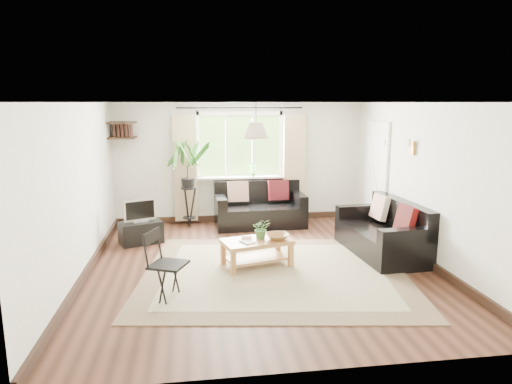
{
  "coord_description": "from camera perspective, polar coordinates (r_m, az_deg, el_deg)",
  "views": [
    {
      "loc": [
        -0.95,
        -6.4,
        2.4
      ],
      "look_at": [
        0.0,
        0.4,
        1.05
      ],
      "focal_mm": 32.0,
      "sensor_mm": 36.0,
      "label": 1
    }
  ],
  "objects": [
    {
      "name": "sofa_back",
      "position": [
        8.97,
        0.49,
        -1.7
      ],
      "size": [
        1.77,
        0.93,
        0.82
      ],
      "primitive_type": null,
      "rotation": [
        0.0,
        0.0,
        0.03
      ],
      "color": "black",
      "rests_on": "floor"
    },
    {
      "name": "rug",
      "position": [
        6.63,
        2.38,
        -9.99
      ],
      "size": [
        4.11,
        3.66,
        0.02
      ],
      "primitive_type": "cube",
      "rotation": [
        0.0,
        0.0,
        -0.14
      ],
      "color": "beige",
      "rests_on": "floor"
    },
    {
      "name": "door",
      "position": [
        8.9,
        14.75,
        1.71
      ],
      "size": [
        0.06,
        0.96,
        2.06
      ],
      "primitive_type": "cube",
      "color": "silver",
      "rests_on": "wall_right"
    },
    {
      "name": "wall_left",
      "position": [
        6.69,
        -21.21,
        0.03
      ],
      "size": [
        0.02,
        5.5,
        2.4
      ],
      "primitive_type": "cube",
      "color": "silver",
      "rests_on": "floor"
    },
    {
      "name": "palm_stand",
      "position": [
        8.89,
        -8.48,
        0.97
      ],
      "size": [
        0.76,
        0.76,
        1.7
      ],
      "primitive_type": null,
      "rotation": [
        0.0,
        0.0,
        -0.16
      ],
      "color": "black",
      "rests_on": "floor"
    },
    {
      "name": "wall_right",
      "position": [
        7.37,
        20.1,
        1.07
      ],
      "size": [
        0.02,
        5.5,
        2.4
      ],
      "primitive_type": "cube",
      "color": "silver",
      "rests_on": "floor"
    },
    {
      "name": "corner_shelf",
      "position": [
        9.01,
        -16.39,
        7.43
      ],
      "size": [
        0.5,
        0.5,
        0.34
      ],
      "primitive_type": null,
      "color": "black",
      "rests_on": "wall_back"
    },
    {
      "name": "window",
      "position": [
        9.2,
        -2.01,
        5.81
      ],
      "size": [
        2.5,
        0.16,
        2.16
      ],
      "primitive_type": null,
      "color": "white",
      "rests_on": "wall_back"
    },
    {
      "name": "bowl",
      "position": [
        6.78,
        2.68,
        -5.57
      ],
      "size": [
        0.35,
        0.35,
        0.08
      ],
      "primitive_type": "imported",
      "rotation": [
        0.0,
        0.0,
        0.03
      ],
      "color": "brown",
      "rests_on": "coffee_table"
    },
    {
      "name": "folding_chair",
      "position": [
        5.76,
        -10.89,
        -9.05
      ],
      "size": [
        0.59,
        0.59,
        0.86
      ],
      "primitive_type": null,
      "rotation": [
        0.0,
        0.0,
        1.16
      ],
      "color": "black",
      "rests_on": "floor"
    },
    {
      "name": "wall_back",
      "position": [
        9.27,
        -2.02,
        3.68
      ],
      "size": [
        5.0,
        0.02,
        2.4
      ],
      "primitive_type": "cube",
      "color": "silver",
      "rests_on": "floor"
    },
    {
      "name": "wall_front",
      "position": [
        3.95,
        6.39,
        -6.58
      ],
      "size": [
        5.0,
        0.02,
        2.4
      ],
      "primitive_type": "cube",
      "color": "silver",
      "rests_on": "floor"
    },
    {
      "name": "tv_stand",
      "position": [
        8.17,
        -14.19,
        -4.92
      ],
      "size": [
        0.8,
        0.63,
        0.38
      ],
      "primitive_type": "cube",
      "rotation": [
        0.0,
        0.0,
        0.37
      ],
      "color": "black",
      "rests_on": "floor"
    },
    {
      "name": "coffee_table",
      "position": [
        6.82,
        0.1,
        -7.63
      ],
      "size": [
        1.11,
        0.78,
        0.41
      ],
      "primitive_type": null,
      "rotation": [
        0.0,
        0.0,
        0.25
      ],
      "color": "#955530",
      "rests_on": "floor"
    },
    {
      "name": "sofa_right",
      "position": [
        7.56,
        15.39,
        -4.53
      ],
      "size": [
        1.8,
        1.0,
        0.82
      ],
      "primitive_type": null,
      "rotation": [
        0.0,
        0.0,
        -1.5
      ],
      "color": "black",
      "rests_on": "floor"
    },
    {
      "name": "tv",
      "position": [
        8.07,
        -14.32,
        -2.21
      ],
      "size": [
        0.57,
        0.37,
        0.42
      ],
      "primitive_type": null,
      "rotation": [
        0.0,
        0.0,
        0.37
      ],
      "color": "#A5A5AA",
      "rests_on": "tv_stand"
    },
    {
      "name": "book_b",
      "position": [
        6.78,
        -1.83,
        -5.84
      ],
      "size": [
        0.18,
        0.22,
        0.02
      ],
      "primitive_type": "imported",
      "rotation": [
        0.0,
        0.0,
        -0.14
      ],
      "color": "#562F22",
      "rests_on": "coffee_table"
    },
    {
      "name": "sill_plant",
      "position": [
        9.2,
        -0.39,
        2.78
      ],
      "size": [
        0.14,
        0.1,
        0.27
      ],
      "primitive_type": "imported",
      "color": "#2D6023",
      "rests_on": "window"
    },
    {
      "name": "book_a",
      "position": [
        6.59,
        -1.65,
        -6.38
      ],
      "size": [
        0.24,
        0.26,
        0.02
      ],
      "primitive_type": "imported",
      "rotation": [
        0.0,
        0.0,
        0.5
      ],
      "color": "silver",
      "rests_on": "coffee_table"
    },
    {
      "name": "wall_sconce",
      "position": [
        7.53,
        18.84,
        5.51
      ],
      "size": [
        0.12,
        0.12,
        0.28
      ],
      "primitive_type": null,
      "color": "beige",
      "rests_on": "wall_right"
    },
    {
      "name": "floor",
      "position": [
        6.9,
        0.47,
        -9.23
      ],
      "size": [
        5.5,
        5.5,
        0.0
      ],
      "primitive_type": "plane",
      "color": "black",
      "rests_on": "ground"
    },
    {
      "name": "ceiling",
      "position": [
        6.47,
        0.5,
        11.13
      ],
      "size": [
        5.5,
        5.5,
        0.0
      ],
      "primitive_type": "plane",
      "rotation": [
        3.14,
        0.0,
        0.0
      ],
      "color": "white",
      "rests_on": "floor"
    },
    {
      "name": "pendant_lamp",
      "position": [
        6.87,
        0.0,
        8.21
      ],
      "size": [
        0.36,
        0.36,
        0.54
      ],
      "primitive_type": null,
      "color": "beige",
      "rests_on": "ceiling"
    },
    {
      "name": "table_plant",
      "position": [
        6.79,
        0.66,
        -4.58
      ],
      "size": [
        0.28,
        0.25,
        0.3
      ],
      "primitive_type": "imported",
      "rotation": [
        0.0,
        0.0,
        -0.04
      ],
      "color": "#336026",
      "rests_on": "coffee_table"
    }
  ]
}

